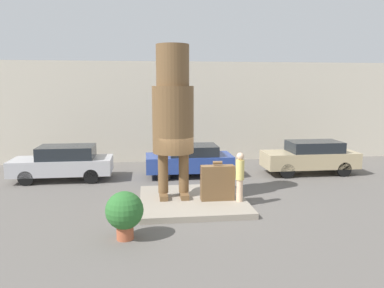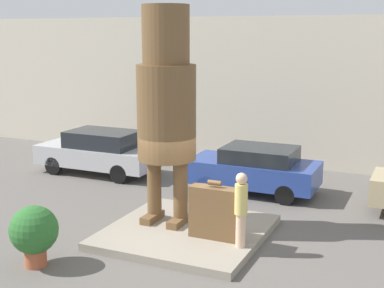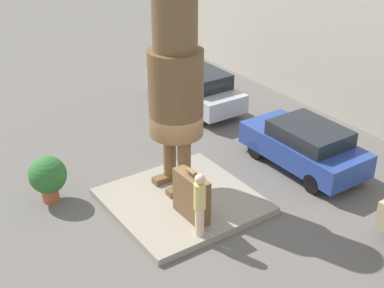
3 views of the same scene
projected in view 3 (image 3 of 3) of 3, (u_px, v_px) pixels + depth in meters
The scene contains 8 objects.
ground_plane at pixel (182, 204), 15.27m from camera, with size 60.00×60.00×0.00m, color #605B56.
pedestal at pixel (182, 201), 15.22m from camera, with size 3.87×3.94×0.20m.
statue_figure at pixel (176, 81), 14.30m from camera, with size 1.51×1.51×5.59m.
giant_suitcase at pixel (191, 196), 14.09m from camera, with size 1.22×0.40×1.45m.
tourist at pixel (200, 202), 13.24m from camera, with size 0.30×0.30×1.79m.
parked_car_silver at pixel (195, 87), 21.03m from camera, with size 4.51×1.82×1.61m.
parked_car_blue at pixel (305, 145), 16.77m from camera, with size 4.14×1.87×1.52m.
planter_pot at pixel (48, 176), 15.08m from camera, with size 1.08×1.08×1.39m.
Camera 3 is at (10.67, -6.96, 8.59)m, focal length 50.00 mm.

